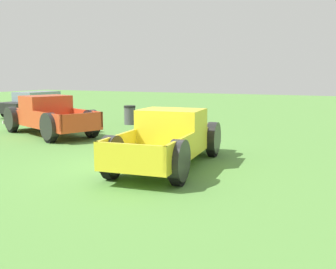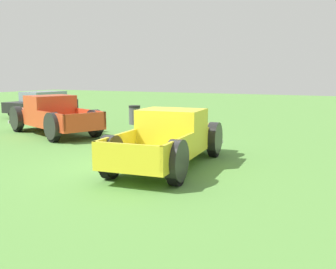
{
  "view_description": "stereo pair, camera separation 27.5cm",
  "coord_description": "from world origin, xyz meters",
  "px_view_note": "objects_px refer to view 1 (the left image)",
  "views": [
    {
      "loc": [
        -9.23,
        -5.27,
        2.55
      ],
      "look_at": [
        0.46,
        -0.67,
        0.9
      ],
      "focal_mm": 42.42,
      "sensor_mm": 36.0,
      "label": 1
    },
    {
      "loc": [
        -9.11,
        -5.52,
        2.55
      ],
      "look_at": [
        0.46,
        -0.67,
        0.9
      ],
      "focal_mm": 42.42,
      "sensor_mm": 36.0,
      "label": 2
    }
  ],
  "objects_px": {
    "sedan_distant_a": "(36,103)",
    "trash_can": "(130,115)",
    "pickup_truck_foreground": "(172,138)",
    "pickup_truck_behind_left": "(46,116)"
  },
  "relations": [
    {
      "from": "sedan_distant_a",
      "to": "trash_can",
      "type": "height_order",
      "value": "sedan_distant_a"
    },
    {
      "from": "pickup_truck_foreground",
      "to": "sedan_distant_a",
      "type": "bearing_deg",
      "value": 57.65
    },
    {
      "from": "pickup_truck_foreground",
      "to": "trash_can",
      "type": "height_order",
      "value": "pickup_truck_foreground"
    },
    {
      "from": "pickup_truck_foreground",
      "to": "trash_can",
      "type": "distance_m",
      "value": 9.13
    },
    {
      "from": "pickup_truck_foreground",
      "to": "sedan_distant_a",
      "type": "distance_m",
      "value": 15.24
    },
    {
      "from": "trash_can",
      "to": "sedan_distant_a",
      "type": "bearing_deg",
      "value": 82.02
    },
    {
      "from": "sedan_distant_a",
      "to": "trash_can",
      "type": "bearing_deg",
      "value": -97.98
    },
    {
      "from": "pickup_truck_behind_left",
      "to": "trash_can",
      "type": "height_order",
      "value": "pickup_truck_behind_left"
    },
    {
      "from": "sedan_distant_a",
      "to": "pickup_truck_behind_left",
      "type": "bearing_deg",
      "value": -133.38
    },
    {
      "from": "pickup_truck_behind_left",
      "to": "sedan_distant_a",
      "type": "height_order",
      "value": "pickup_truck_behind_left"
    }
  ]
}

